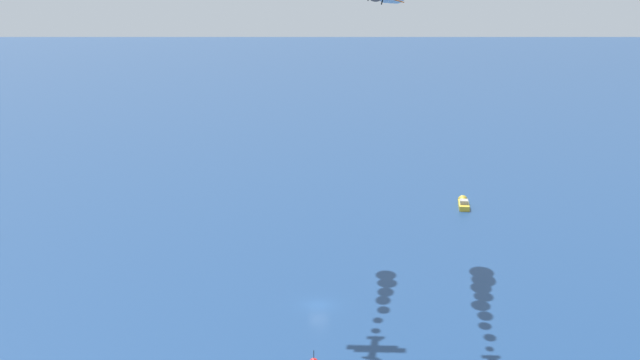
# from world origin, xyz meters

# --- Properties ---
(ground_plane) EXTENTS (2000.00, 2000.00, 0.00)m
(ground_plane) POSITION_xyz_m (0.00, 0.00, 0.00)
(ground_plane) COLOR navy
(motorboat_inshore) EXTENTS (2.66, 8.22, 2.35)m
(motorboat_inshore) POSITION_xyz_m (-27.34, -57.58, 0.63)
(motorboat_inshore) COLOR gold
(motorboat_inshore) RESTS_ON ground_plane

